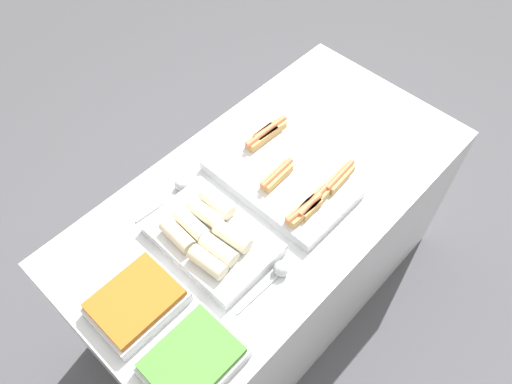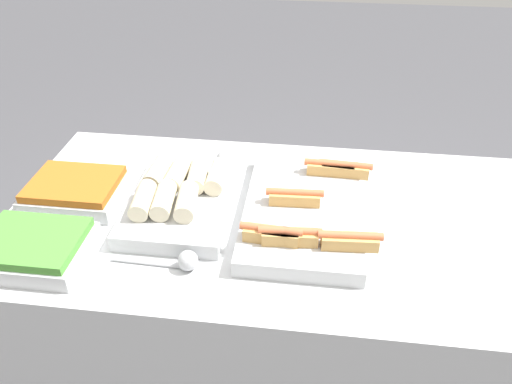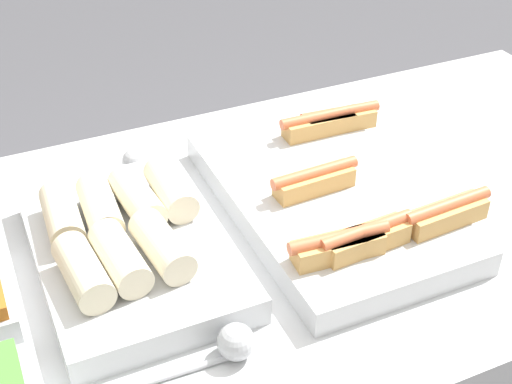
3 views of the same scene
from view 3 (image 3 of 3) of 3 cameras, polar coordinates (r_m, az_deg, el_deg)
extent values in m
cube|color=silver|center=(1.61, 2.67, -14.59)|extent=(1.67, 0.86, 0.88)
cube|color=silver|center=(1.31, 5.62, -0.49)|extent=(0.34, 0.56, 0.05)
cube|color=tan|center=(1.45, 5.07, 5.32)|extent=(0.15, 0.05, 0.04)
cylinder|color=#D66B42|center=(1.44, 5.11, 6.02)|extent=(0.17, 0.03, 0.02)
cube|color=tan|center=(1.24, 14.96, -1.81)|extent=(0.15, 0.05, 0.04)
cylinder|color=#D66B42|center=(1.22, 15.10, -1.06)|extent=(0.17, 0.03, 0.02)
cube|color=tan|center=(1.14, 6.59, -4.44)|extent=(0.15, 0.06, 0.04)
cylinder|color=#D66B42|center=(1.12, 6.66, -3.65)|extent=(0.17, 0.03, 0.02)
cube|color=tan|center=(1.47, 6.69, 5.68)|extent=(0.15, 0.05, 0.04)
cylinder|color=#D66B42|center=(1.46, 6.75, 6.37)|extent=(0.17, 0.03, 0.02)
cube|color=tan|center=(1.28, 4.72, 0.74)|extent=(0.15, 0.05, 0.04)
cylinder|color=#D66B42|center=(1.26, 4.76, 1.49)|extent=(0.17, 0.03, 0.02)
cube|color=tan|center=(1.16, 8.77, -3.82)|extent=(0.15, 0.05, 0.04)
cylinder|color=#D66B42|center=(1.14, 8.86, -3.04)|extent=(0.17, 0.03, 0.02)
cube|color=silver|center=(1.21, -9.90, -4.70)|extent=(0.30, 0.45, 0.05)
cylinder|color=beige|center=(1.10, -13.67, -6.23)|extent=(0.07, 0.14, 0.06)
cylinder|color=beige|center=(1.12, -7.53, -4.30)|extent=(0.07, 0.14, 0.06)
cylinder|color=beige|center=(1.25, -6.84, 0.24)|extent=(0.06, 0.14, 0.06)
cylinder|color=beige|center=(1.23, -9.49, -0.51)|extent=(0.07, 0.14, 0.06)
cylinder|color=beige|center=(1.22, -15.26, -1.88)|extent=(0.06, 0.14, 0.06)
cylinder|color=beige|center=(1.22, -12.39, -1.20)|extent=(0.06, 0.14, 0.06)
cylinder|color=beige|center=(1.11, -10.83, -5.20)|extent=(0.07, 0.14, 0.06)
cylinder|color=#B2B5BA|center=(1.03, -7.21, -14.45)|extent=(0.21, 0.02, 0.01)
sphere|color=#B2B5BA|center=(1.04, -1.62, -11.90)|extent=(0.06, 0.06, 0.06)
cylinder|color=#B2B5BA|center=(1.42, -13.78, 0.60)|extent=(0.22, 0.03, 0.01)
sphere|color=#B2B5BA|center=(1.42, -9.58, 2.41)|extent=(0.06, 0.06, 0.06)
camera|label=1|loc=(0.87, -137.03, 46.90)|focal=35.00mm
camera|label=2|loc=(0.64, 99.01, 8.59)|focal=35.00mm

